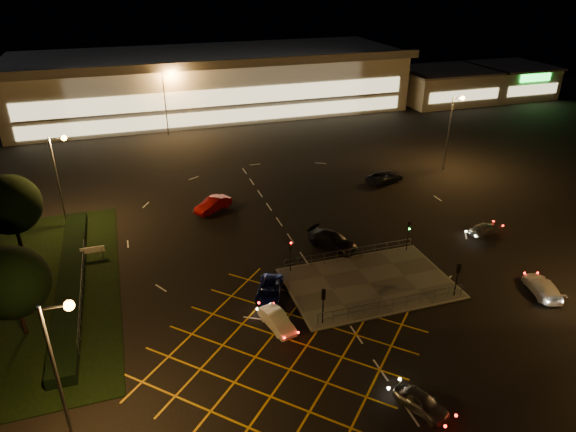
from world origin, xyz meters
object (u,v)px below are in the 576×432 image
object	(u,v)px
signal_se	(458,273)
car_near_silver	(421,402)
car_left_blue	(269,289)
car_queue_white	(277,321)
signal_ne	(409,230)
car_right_silver	(485,229)
car_approach_white	(543,287)
signal_sw	(323,299)
car_far_dkgrey	(332,240)
car_east_grey	(385,177)
car_circ_red	(213,205)
signal_nw	(291,249)

from	to	relation	value
signal_se	car_near_silver	distance (m)	13.66
car_left_blue	car_queue_white	bearing A→B (deg)	-74.77
signal_ne	car_right_silver	distance (m)	9.69
car_approach_white	car_queue_white	bearing A→B (deg)	9.06
car_right_silver	signal_sw	bearing A→B (deg)	98.51
signal_se	car_right_silver	world-z (taller)	signal_se
signal_se	signal_ne	xyz separation A→B (m)	(0.00, 7.99, 0.00)
signal_ne	car_far_dkgrey	world-z (taller)	signal_ne
car_far_dkgrey	car_east_grey	distance (m)	18.64
car_right_silver	signal_ne	bearing A→B (deg)	80.48
car_far_dkgrey	car_approach_white	xyz separation A→B (m)	(14.04, -12.91, -0.10)
car_queue_white	car_far_dkgrey	size ratio (longest dim) A/B	0.74
car_circ_red	car_approach_white	distance (m)	34.43
signal_sw	car_circ_red	size ratio (longest dim) A/B	0.68
signal_se	signal_ne	distance (m)	7.99
car_queue_white	signal_ne	bearing A→B (deg)	11.93
signal_ne	car_approach_white	xyz separation A→B (m)	(7.41, -9.91, -1.70)
signal_nw	car_east_grey	world-z (taller)	signal_nw
car_near_silver	car_approach_white	bearing A→B (deg)	1.18
signal_sw	signal_se	xyz separation A→B (m)	(12.00, 0.00, 0.00)
car_far_dkgrey	car_left_blue	bearing A→B (deg)	-176.54
car_far_dkgrey	car_circ_red	distance (m)	15.45
signal_sw	car_far_dkgrey	size ratio (longest dim) A/B	0.60
car_queue_white	car_far_dkgrey	xyz separation A→B (m)	(8.87, 10.28, 0.12)
signal_ne	car_right_silver	bearing A→B (deg)	3.81
signal_nw	car_queue_white	bearing A→B (deg)	-115.71
car_queue_white	car_east_grey	xyz separation A→B (m)	(21.74, 23.76, 0.09)
car_queue_white	car_circ_red	xyz separation A→B (m)	(-0.84, 22.29, 0.12)
signal_se	signal_nw	xyz separation A→B (m)	(-12.00, 7.99, 0.00)
signal_sw	signal_nw	world-z (taller)	same
signal_sw	car_east_grey	xyz separation A→B (m)	(18.24, 24.47, -1.63)
signal_se	car_left_blue	xyz separation A→B (m)	(-14.87, 5.01, -1.75)
car_far_dkgrey	car_right_silver	world-z (taller)	car_far_dkgrey
car_right_silver	car_east_grey	world-z (taller)	car_east_grey
car_right_silver	car_left_blue	bearing A→B (deg)	85.09
signal_ne	signal_nw	bearing A→B (deg)	180.00
signal_sw	car_left_blue	distance (m)	6.03
signal_ne	car_circ_red	size ratio (longest dim) A/B	0.68
car_far_dkgrey	car_queue_white	bearing A→B (deg)	-163.34
car_queue_white	car_right_silver	bearing A→B (deg)	4.34
car_approach_white	car_far_dkgrey	bearing A→B (deg)	-26.97
signal_se	car_queue_white	size ratio (longest dim) A/B	0.81
car_east_grey	signal_se	bearing A→B (deg)	146.80
signal_nw	car_near_silver	distance (m)	18.20
car_approach_white	car_east_grey	bearing A→B (deg)	-71.83
car_right_silver	car_east_grey	bearing A→B (deg)	-1.69
signal_sw	car_approach_white	distance (m)	19.58
car_near_silver	car_queue_white	distance (m)	12.35
signal_nw	car_left_blue	size ratio (longest dim) A/B	0.71
signal_nw	car_queue_white	world-z (taller)	signal_nw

